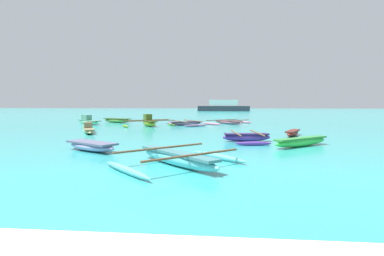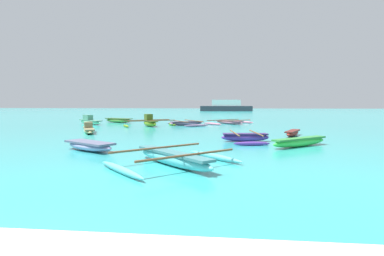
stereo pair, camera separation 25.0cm
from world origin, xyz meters
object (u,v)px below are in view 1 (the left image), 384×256
moored_boat_10 (149,122)px  distant_ferry (223,107)px  moored_boat_4 (88,129)px  moored_boat_6 (117,120)px  moored_boat_9 (228,122)px  moored_boat_5 (301,141)px  moored_boat_0 (246,137)px  moored_boat_7 (89,121)px  moored_boat_8 (92,146)px  moored_boat_1 (177,158)px  moored_boat_3 (293,133)px  moored_boat_2 (186,123)px

moored_boat_10 → distant_ferry: size_ratio=0.34×
moored_boat_4 → moored_boat_10: size_ratio=0.75×
moored_boat_6 → moored_boat_9: 11.28m
moored_boat_10 → moored_boat_5: bearing=8.5°
moored_boat_0 → moored_boat_9: 13.42m
moored_boat_10 → moored_boat_6: bearing=-168.5°
moored_boat_9 → moored_boat_7: bearing=-125.3°
moored_boat_5 → moored_boat_8: (-8.99, -2.10, -0.01)m
moored_boat_0 → moored_boat_4: 10.79m
moored_boat_9 → moored_boat_1: bearing=-49.6°
moored_boat_6 → moored_boat_8: (5.12, -17.93, -0.04)m
moored_boat_9 → moored_boat_10: 7.83m
moored_boat_3 → moored_boat_8: size_ratio=0.86×
moored_boat_8 → distant_ferry: distant_ferry is taller
moored_boat_8 → moored_boat_4: bearing=147.2°
moored_boat_2 → moored_boat_5: size_ratio=1.53×
moored_boat_6 → moored_boat_5: bearing=-23.4°
moored_boat_1 → moored_boat_6: moored_boat_1 is taller
moored_boat_1 → moored_boat_2: moored_boat_1 is taller
moored_boat_0 → moored_boat_9: (-0.53, 13.41, -0.04)m
moored_boat_6 → moored_boat_7: moored_boat_7 is taller
moored_boat_1 → moored_boat_6: bearing=160.8°
moored_boat_1 → moored_boat_10: moored_boat_10 is taller
moored_boat_7 → moored_boat_0: bearing=-0.4°
moored_boat_8 → moored_boat_0: bearing=61.1°
moored_boat_0 → distant_ferry: bearing=83.6°
distant_ferry → moored_boat_3: bearing=-86.9°
moored_boat_6 → moored_boat_7: 3.23m
moored_boat_2 → moored_boat_10: (-3.02, -1.59, 0.15)m
moored_boat_1 → moored_boat_6: size_ratio=1.32×
moored_boat_4 → moored_boat_6: (-1.65, 10.52, 0.01)m
moored_boat_4 → moored_boat_6: moored_boat_4 is taller
moored_boat_10 → moored_boat_0: bearing=5.1°
moored_boat_0 → moored_boat_4: moored_boat_4 is taller
moored_boat_10 → moored_boat_1: bearing=-16.0°
moored_boat_2 → moored_boat_8: bearing=-130.5°
moored_boat_3 → moored_boat_8: moored_boat_8 is taller
moored_boat_5 → moored_boat_10: moored_boat_10 is taller
moored_boat_6 → moored_boat_1: bearing=-41.3°
moored_boat_3 → moored_boat_9: bearing=43.3°
moored_boat_4 → moored_boat_10: (2.72, 5.97, 0.10)m
moored_boat_5 → distant_ferry: size_ratio=0.23×
moored_boat_2 → moored_boat_10: moored_boat_10 is taller
moored_boat_0 → moored_boat_4: (-10.12, 3.72, 0.03)m
moored_boat_2 → moored_boat_8: moored_boat_2 is taller
moored_boat_6 → moored_boat_7: (-1.87, -2.64, 0.06)m
moored_boat_4 → moored_boat_5: moored_boat_4 is taller
moored_boat_2 → moored_boat_5: 14.51m
moored_boat_5 → moored_boat_7: size_ratio=0.89×
moored_boat_6 → moored_boat_7: bearing=-100.4°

